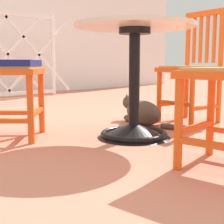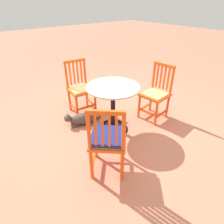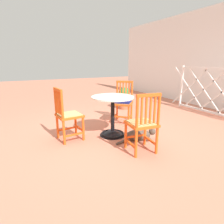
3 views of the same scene
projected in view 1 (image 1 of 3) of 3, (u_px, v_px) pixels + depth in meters
name	position (u px, v px, depth m)	size (l,w,h in m)	color
ground_plane	(142.00, 139.00, 2.16)	(24.00, 24.00, 0.00)	#C6755B
cafe_table	(134.00, 94.00, 2.17)	(0.76, 0.76, 0.73)	black
orange_chair_near_fence	(192.00, 69.00, 2.75)	(0.45, 0.45, 0.91)	#EA5619
orange_chair_facing_out	(5.00, 69.00, 2.14)	(0.57, 0.57, 0.91)	#EA5619
tabby_cat	(141.00, 112.00, 2.72)	(0.35, 0.74, 0.23)	#4C4238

